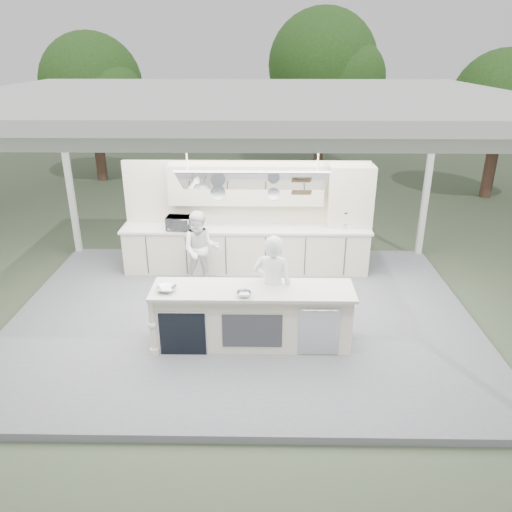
{
  "coord_description": "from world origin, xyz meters",
  "views": [
    {
      "loc": [
        0.36,
        -7.71,
        4.48
      ],
      "look_at": [
        0.23,
        0.4,
        1.06
      ],
      "focal_mm": 35.0,
      "sensor_mm": 36.0,
      "label": 1
    }
  ],
  "objects_px": {
    "back_counter": "(246,249)",
    "demo_island": "(251,316)",
    "sous_chef": "(201,250)",
    "head_chef": "(272,287)"
  },
  "relations": [
    {
      "from": "head_chef",
      "to": "back_counter",
      "type": "bearing_deg",
      "value": -66.82
    },
    {
      "from": "demo_island",
      "to": "back_counter",
      "type": "height_order",
      "value": "same"
    },
    {
      "from": "demo_island",
      "to": "back_counter",
      "type": "relative_size",
      "value": 0.61
    },
    {
      "from": "head_chef",
      "to": "demo_island",
      "type": "bearing_deg",
      "value": 45.03
    },
    {
      "from": "back_counter",
      "to": "sous_chef",
      "type": "relative_size",
      "value": 3.34
    },
    {
      "from": "demo_island",
      "to": "head_chef",
      "type": "relative_size",
      "value": 1.78
    },
    {
      "from": "back_counter",
      "to": "head_chef",
      "type": "relative_size",
      "value": 2.91
    },
    {
      "from": "demo_island",
      "to": "sous_chef",
      "type": "relative_size",
      "value": 2.04
    },
    {
      "from": "demo_island",
      "to": "sous_chef",
      "type": "height_order",
      "value": "sous_chef"
    },
    {
      "from": "back_counter",
      "to": "demo_island",
      "type": "bearing_deg",
      "value": -86.37
    }
  ]
}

